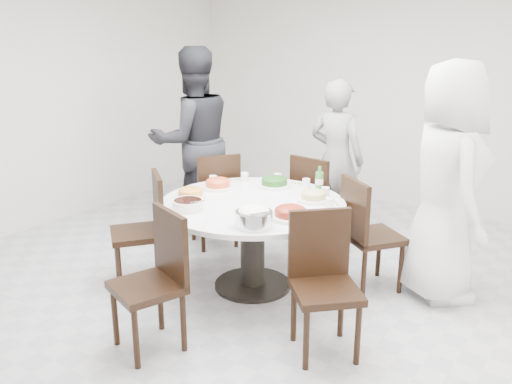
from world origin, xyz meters
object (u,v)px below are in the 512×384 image
Objects in this scene: rice_bowl at (254,219)px; soup_bowl at (188,205)px; chair_ne at (374,234)px; dining_table at (253,245)px; chair_sw at (137,231)px; diner_left at (193,141)px; diner_middle at (336,160)px; chair_nw at (214,199)px; chair_s at (147,284)px; beverage_bottle at (319,180)px; chair_n at (320,202)px; diner_right at (446,183)px; chair_se at (326,288)px.

rice_bowl is 0.64m from soup_bowl.
chair_ne is at bearing 64.79° from rice_bowl.
dining_table is 0.97m from chair_sw.
rice_bowl is at bearing 82.28° from diner_left.
diner_middle is 1.97m from rice_bowl.
diner_middle is at bearing 169.41° from chair_nw.
chair_ne is at bearing 70.87° from chair_sw.
beverage_bottle reaches higher than chair_s.
diner_middle is at bearing 108.03° from chair_s.
dining_table is 6.56× the size of beverage_bottle.
chair_nw is (-0.87, 0.56, 0.10)m from dining_table.
chair_nw is (-0.92, -0.49, 0.00)m from chair_n.
diner_left is at bearing 49.98° from diner_right.
diner_middle reaches higher than chair_se.
rice_bowl reaches higher than soup_bowl.
diner_right is 1.16× the size of diner_middle.
chair_n is 1.00× the size of chair_sw.
chair_s is at bearing 167.88° from chair_se.
chair_se is (0.99, 0.63, 0.00)m from chair_s.
diner_middle is 0.84× the size of diner_left.
beverage_bottle is (0.32, -0.94, 0.05)m from diner_middle.
diner_left is at bearing 129.77° from soup_bowl.
chair_se is 3.88× the size of soup_bowl.
chair_n is at bearing 129.29° from diner_left.
chair_sw reaches higher than dining_table.
chair_nw is at bearing 34.09° from chair_n.
diner_middle is 7.10× the size of beverage_bottle.
chair_se is 0.50× the size of diner_right.
chair_sw is at bearing -173.24° from soup_bowl.
rice_bowl is (-0.96, -1.22, -0.14)m from diner_right.
chair_nw is at bearing 147.28° from dining_table.
soup_bowl is (-0.30, -1.92, -0.02)m from diner_middle.
diner_right is 7.13× the size of rice_bowl.
soup_bowl is (-0.30, -0.44, 0.41)m from dining_table.
chair_n is 0.49× the size of diner_left.
diner_right is (1.34, 1.91, 0.47)m from chair_s.
dining_table is 1.54m from diner_middle.
diner_middle is (0.04, 2.63, 0.34)m from chair_s.
diner_left is (-1.33, -0.67, 0.15)m from diner_middle.
chair_nw is at bearing 139.90° from rice_bowl.
chair_s is 4.15× the size of beverage_bottle.
chair_se is at bearing -58.70° from beverage_bottle.
chair_sw is (-1.64, -1.06, 0.00)m from chair_ne.
rice_bowl is (1.21, -1.02, 0.33)m from chair_nw.
chair_ne reaches higher than dining_table.
dining_table is 0.78× the size of diner_left.
soup_bowl is (-1.25, 0.07, 0.31)m from chair_se.
chair_n is 1.00× the size of chair_se.
rice_bowl is at bearing 80.01° from chair_s.
soup_bowl is (-1.60, -1.20, -0.15)m from diner_right.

